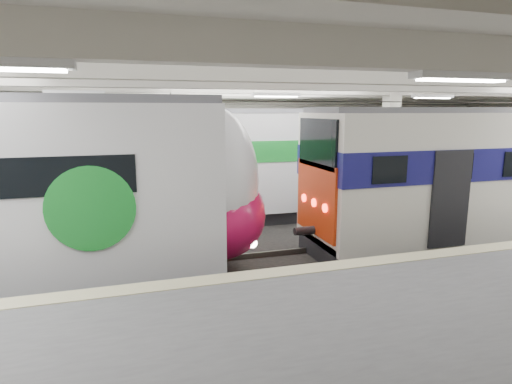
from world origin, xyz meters
name	(u,v)px	position (x,y,z in m)	size (l,w,h in m)	color
station_hall	(327,160)	(0.00, -1.74, 3.24)	(36.00, 24.00, 5.75)	black
older_rer	(501,173)	(7.38, 0.00, 2.38)	(13.81, 3.05, 4.54)	beige
far_train	(139,167)	(-4.28, 5.50, 2.33)	(14.24, 3.24, 4.52)	silver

